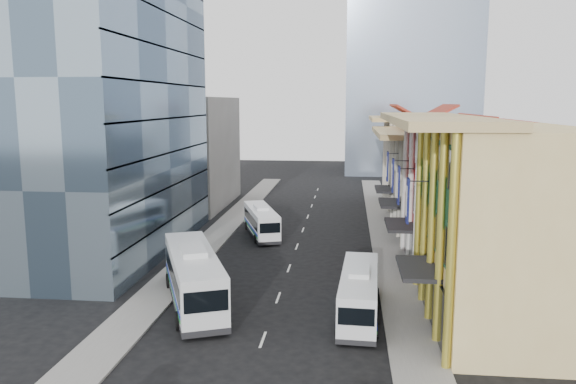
# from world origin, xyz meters

# --- Properties ---
(ground) EXTENTS (200.00, 200.00, 0.00)m
(ground) POSITION_xyz_m (0.00, 0.00, 0.00)
(ground) COLOR black
(ground) RESTS_ON ground
(sidewalk_right) EXTENTS (3.00, 90.00, 0.15)m
(sidewalk_right) POSITION_xyz_m (8.50, 22.00, 0.07)
(sidewalk_right) COLOR slate
(sidewalk_right) RESTS_ON ground
(sidewalk_left) EXTENTS (3.00, 90.00, 0.15)m
(sidewalk_left) POSITION_xyz_m (-8.50, 22.00, 0.07)
(sidewalk_left) COLOR slate
(sidewalk_left) RESTS_ON ground
(shophouse_tan) EXTENTS (8.00, 14.00, 12.00)m
(shophouse_tan) POSITION_xyz_m (14.00, 5.00, 6.00)
(shophouse_tan) COLOR #DCC37F
(shophouse_tan) RESTS_ON ground
(shophouse_red) EXTENTS (8.00, 10.00, 12.00)m
(shophouse_red) POSITION_xyz_m (14.00, 17.00, 6.00)
(shophouse_red) COLOR #AC1315
(shophouse_red) RESTS_ON ground
(shophouse_cream_near) EXTENTS (8.00, 9.00, 10.00)m
(shophouse_cream_near) POSITION_xyz_m (14.00, 26.50, 5.00)
(shophouse_cream_near) COLOR beige
(shophouse_cream_near) RESTS_ON ground
(shophouse_cream_mid) EXTENTS (8.00, 9.00, 10.00)m
(shophouse_cream_mid) POSITION_xyz_m (14.00, 35.50, 5.00)
(shophouse_cream_mid) COLOR beige
(shophouse_cream_mid) RESTS_ON ground
(shophouse_cream_far) EXTENTS (8.00, 12.00, 11.00)m
(shophouse_cream_far) POSITION_xyz_m (14.00, 46.00, 5.50)
(shophouse_cream_far) COLOR beige
(shophouse_cream_far) RESTS_ON ground
(office_tower) EXTENTS (12.00, 26.00, 30.00)m
(office_tower) POSITION_xyz_m (-17.00, 19.00, 15.00)
(office_tower) COLOR #43576B
(office_tower) RESTS_ON ground
(office_block_far) EXTENTS (10.00, 18.00, 14.00)m
(office_block_far) POSITION_xyz_m (-16.00, 42.00, 7.00)
(office_block_far) COLOR gray
(office_block_far) RESTS_ON ground
(bus_left_near) EXTENTS (7.37, 12.55, 3.97)m
(bus_left_near) POSITION_xyz_m (-5.45, 6.16, 1.98)
(bus_left_near) COLOR silver
(bus_left_near) RESTS_ON ground
(bus_left_far) EXTENTS (5.22, 9.84, 3.09)m
(bus_left_far) POSITION_xyz_m (-4.02, 26.06, 1.54)
(bus_left_far) COLOR white
(bus_left_far) RESTS_ON ground
(bus_right) EXTENTS (2.80, 9.96, 3.16)m
(bus_right) POSITION_xyz_m (5.50, 5.21, 1.58)
(bus_right) COLOR silver
(bus_right) RESTS_ON ground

